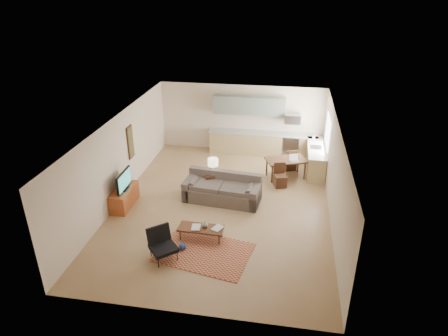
% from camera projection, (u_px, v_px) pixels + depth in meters
% --- Properties ---
extents(room, '(9.00, 9.00, 9.00)m').
position_uv_depth(room, '(222.00, 166.00, 11.88)').
color(room, '#98754D').
rests_on(room, ground).
extents(kitchen_counter_back, '(4.26, 0.64, 0.92)m').
position_uv_depth(kitchen_counter_back, '(263.00, 144.00, 15.84)').
color(kitchen_counter_back, tan).
rests_on(kitchen_counter_back, ground).
extents(kitchen_counter_right, '(0.64, 2.26, 0.92)m').
position_uv_depth(kitchen_counter_right, '(316.00, 159.00, 14.49)').
color(kitchen_counter_right, tan).
rests_on(kitchen_counter_right, ground).
extents(kitchen_range, '(0.62, 0.62, 0.90)m').
position_uv_depth(kitchen_range, '(291.00, 146.00, 15.68)').
color(kitchen_range, '#A5A8AD').
rests_on(kitchen_range, ground).
extents(kitchen_microwave, '(0.62, 0.40, 0.35)m').
position_uv_depth(kitchen_microwave, '(293.00, 119.00, 15.22)').
color(kitchen_microwave, '#A5A8AD').
rests_on(kitchen_microwave, room).
extents(upper_cabinets, '(2.80, 0.34, 0.70)m').
position_uv_depth(upper_cabinets, '(249.00, 105.00, 15.42)').
color(upper_cabinets, gray).
rests_on(upper_cabinets, room).
extents(window_right, '(0.02, 1.40, 1.05)m').
position_uv_depth(window_right, '(328.00, 131.00, 13.97)').
color(window_right, white).
rests_on(window_right, room).
extents(wall_art_left, '(0.06, 0.42, 1.10)m').
position_uv_depth(wall_art_left, '(131.00, 142.00, 13.07)').
color(wall_art_left, brown).
rests_on(wall_art_left, room).
extents(triptych, '(1.70, 0.04, 0.50)m').
position_uv_depth(triptych, '(239.00, 109.00, 15.69)').
color(triptych, beige).
rests_on(triptych, room).
extents(rug, '(2.59, 2.02, 0.02)m').
position_uv_depth(rug, '(204.00, 252.00, 10.32)').
color(rug, maroon).
rests_on(rug, floor).
extents(sofa, '(2.60, 1.34, 0.87)m').
position_uv_depth(sofa, '(222.00, 188.00, 12.55)').
color(sofa, brown).
rests_on(sofa, floor).
extents(coffee_table, '(1.24, 0.52, 0.37)m').
position_uv_depth(coffee_table, '(201.00, 233.00, 10.79)').
color(coffee_table, '#472413').
rests_on(coffee_table, floor).
extents(book_a, '(0.30, 0.36, 0.03)m').
position_uv_depth(book_a, '(192.00, 227.00, 10.70)').
color(book_a, maroon).
rests_on(book_a, coffee_table).
extents(book_b, '(0.49, 0.51, 0.02)m').
position_uv_depth(book_b, '(214.00, 227.00, 10.73)').
color(book_b, navy).
rests_on(book_b, coffee_table).
extents(vase, '(0.20, 0.20, 0.18)m').
position_uv_depth(vase, '(205.00, 224.00, 10.70)').
color(vase, black).
rests_on(vase, coffee_table).
extents(armchair, '(1.00, 1.00, 0.81)m').
position_uv_depth(armchair, '(163.00, 245.00, 9.94)').
color(armchair, black).
rests_on(armchair, floor).
extents(tv_credenza, '(0.49, 1.27, 0.59)m').
position_uv_depth(tv_credenza, '(124.00, 197.00, 12.32)').
color(tv_credenza, '#9B431E').
rests_on(tv_credenza, floor).
extents(tv, '(0.10, 0.98, 0.59)m').
position_uv_depth(tv, '(124.00, 181.00, 12.06)').
color(tv, black).
rests_on(tv, tv_credenza).
extents(console_table, '(0.70, 0.60, 0.69)m').
position_uv_depth(console_table, '(213.00, 183.00, 13.07)').
color(console_table, '#3A2114').
rests_on(console_table, floor).
extents(table_lamp, '(0.46, 0.46, 0.55)m').
position_uv_depth(table_lamp, '(213.00, 166.00, 12.80)').
color(table_lamp, beige).
rests_on(table_lamp, console_table).
extents(dining_table, '(1.58, 1.26, 0.70)m').
position_uv_depth(dining_table, '(286.00, 168.00, 14.05)').
color(dining_table, '#3A2114').
rests_on(dining_table, floor).
extents(dining_chair_near, '(0.50, 0.51, 0.82)m').
position_uv_depth(dining_chair_near, '(280.00, 175.00, 13.42)').
color(dining_chair_near, '#3A2114').
rests_on(dining_chair_near, floor).
extents(dining_chair_far, '(0.50, 0.51, 0.82)m').
position_uv_depth(dining_chair_far, '(290.00, 159.00, 14.63)').
color(dining_chair_far, '#3A2114').
rests_on(dining_chair_far, floor).
extents(laptop, '(0.35, 0.30, 0.22)m').
position_uv_depth(laptop, '(294.00, 158.00, 13.73)').
color(laptop, '#A5A8AD').
rests_on(laptop, dining_table).
extents(soap_bottle, '(0.10, 0.11, 0.19)m').
position_uv_depth(soap_bottle, '(314.00, 137.00, 14.97)').
color(soap_bottle, beige).
rests_on(soap_bottle, kitchen_counter_right).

